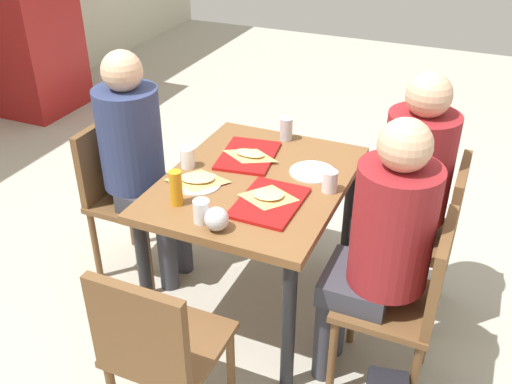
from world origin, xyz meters
The scene contains 23 objects.
ground_plane centered at (0.00, 0.00, -0.01)m, with size 10.00×10.00×0.02m, color #B2AD9E.
main_table centered at (0.00, 0.00, 0.64)m, with size 1.05×0.82×0.74m.
chair_near_left centered at (-0.26, -0.79, 0.51)m, with size 0.40×0.40×0.86m.
chair_near_right centered at (0.26, -0.79, 0.51)m, with size 0.40×0.40×0.86m.
chair_far_side centered at (0.00, 0.79, 0.51)m, with size 0.40×0.40×0.86m.
chair_left_end centered at (-0.91, 0.00, 0.51)m, with size 0.40×0.40×0.86m.
person_in_red centered at (-0.26, -0.65, 0.75)m, with size 0.32×0.42×1.27m.
person_in_brown_jacket centered at (0.26, -0.65, 0.75)m, with size 0.32×0.42×1.27m.
person_far_side centered at (0.00, 0.65, 0.75)m, with size 0.32×0.42×1.27m.
tray_red_near centered at (-0.18, -0.14, 0.75)m, with size 0.36×0.26×0.02m, color #B21414.
tray_red_far centered at (0.18, 0.12, 0.75)m, with size 0.36×0.26×0.02m, color #B21414.
paper_plate_center centered at (-0.16, 0.23, 0.75)m, with size 0.22×0.22×0.01m, color white.
paper_plate_near_edge centered at (0.16, -0.23, 0.75)m, with size 0.22×0.22×0.01m, color white.
pizza_slice_a centered at (-0.16, -0.13, 0.77)m, with size 0.20×0.23×0.02m.
pizza_slice_b centered at (0.17, 0.11, 0.77)m, with size 0.13×0.22×0.02m.
pizza_slice_c centered at (-0.14, 0.23, 0.76)m, with size 0.22×0.27×0.02m.
plastic_cup_a centered at (-0.03, 0.35, 0.79)m, with size 0.07×0.07×0.10m, color white.
plastic_cup_b centered at (0.03, -0.35, 0.79)m, with size 0.07×0.07×0.10m, color white.
plastic_cup_c centered at (-0.42, 0.06, 0.79)m, with size 0.07×0.07×0.10m, color white.
soda_can centered at (0.45, 0.02, 0.81)m, with size 0.07×0.07×0.12m, color #B7BCC6.
condiment_bottle centered at (-0.34, 0.23, 0.82)m, with size 0.06×0.06×0.16m, color orange.
foil_bundle centered at (-0.45, -0.02, 0.79)m, with size 0.10×0.10×0.10m, color silver.
drink_fridge centered at (1.66, 2.85, 0.95)m, with size 0.70×0.60×1.90m, color maroon.
Camera 1 is at (-2.16, -0.94, 2.08)m, focal length 40.61 mm.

